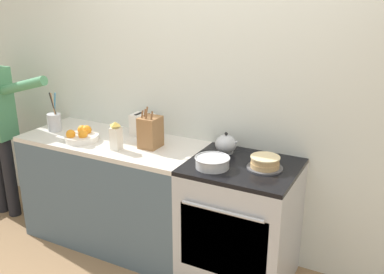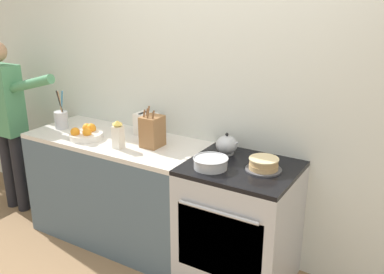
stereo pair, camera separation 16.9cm
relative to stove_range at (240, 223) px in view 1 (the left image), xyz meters
name	(u,v)px [view 1 (the left image)]	position (x,y,z in m)	size (l,w,h in m)	color
wall_back	(215,90)	(-0.37, 0.34, 0.85)	(8.00, 0.04, 2.60)	silver
counter_cabinet	(114,191)	(-1.11, 0.00, 0.00)	(1.47, 0.64, 0.89)	#4C6070
stove_range	(240,223)	(0.00, 0.00, 0.00)	(0.74, 0.67, 0.89)	#B7BABF
layer_cake	(265,163)	(0.15, 0.01, 0.49)	(0.24, 0.24, 0.08)	#4C4C51
tea_kettle	(226,144)	(-0.19, 0.16, 0.51)	(0.19, 0.16, 0.16)	#B7BABF
mixing_bowl	(212,162)	(-0.16, -0.13, 0.48)	(0.24, 0.24, 0.07)	#B7BABF
knife_block	(150,132)	(-0.74, 0.01, 0.56)	(0.14, 0.16, 0.32)	olive
utensil_crock	(54,121)	(-1.66, -0.03, 0.53)	(0.11, 0.11, 0.33)	#B7BABF
fruit_bowl	(82,136)	(-1.30, -0.12, 0.48)	(0.26, 0.26, 0.11)	silver
toaster	(143,125)	(-0.94, 0.21, 0.53)	(0.19, 0.13, 0.18)	silver
milk_carton	(116,137)	(-0.93, -0.16, 0.55)	(0.07, 0.07, 0.21)	white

